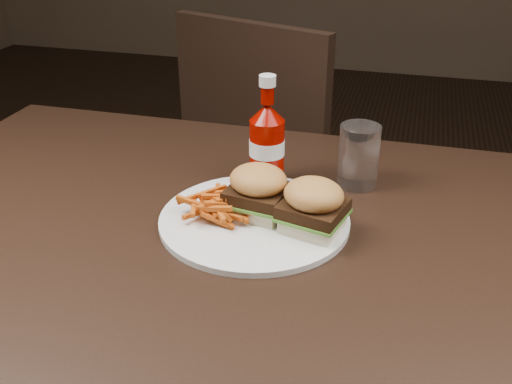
% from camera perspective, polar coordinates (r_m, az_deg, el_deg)
% --- Properties ---
extents(dining_table, '(1.20, 0.80, 0.04)m').
position_cam_1_polar(dining_table, '(0.98, -4.25, -3.52)').
color(dining_table, black).
rests_on(dining_table, ground).
extents(chair_far, '(0.60, 0.60, 0.04)m').
position_cam_1_polar(chair_far, '(1.81, 3.41, 1.35)').
color(chair_far, black).
rests_on(chair_far, ground).
extents(plate, '(0.30, 0.30, 0.01)m').
position_cam_1_polar(plate, '(0.95, -0.16, -2.67)').
color(plate, white).
rests_on(plate, dining_table).
extents(sandwich_half_a, '(0.09, 0.09, 0.02)m').
position_cam_1_polar(sandwich_half_a, '(0.95, 0.21, -1.42)').
color(sandwich_half_a, '#F8F2BC').
rests_on(sandwich_half_a, plate).
extents(sandwich_half_b, '(0.10, 0.09, 0.02)m').
position_cam_1_polar(sandwich_half_b, '(0.92, 5.39, -2.91)').
color(sandwich_half_b, '#FDE7BD').
rests_on(sandwich_half_b, plate).
extents(fries_pile, '(0.12, 0.12, 0.04)m').
position_cam_1_polar(fries_pile, '(0.95, -3.56, -0.97)').
color(fries_pile, '#B1701B').
rests_on(fries_pile, plate).
extents(ketchup_bottle, '(0.08, 0.08, 0.12)m').
position_cam_1_polar(ketchup_bottle, '(1.05, 1.04, 3.72)').
color(ketchup_bottle, '#800600').
rests_on(ketchup_bottle, dining_table).
extents(tumbler, '(0.08, 0.08, 0.11)m').
position_cam_1_polar(tumbler, '(1.06, 9.73, 3.41)').
color(tumbler, white).
rests_on(tumbler, dining_table).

